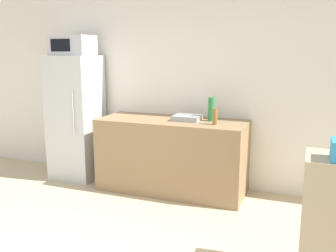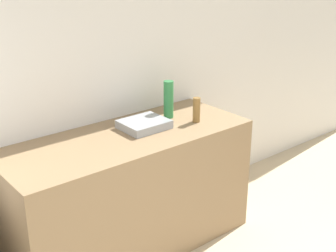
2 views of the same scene
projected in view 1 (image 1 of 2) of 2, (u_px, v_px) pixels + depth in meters
wall_back at (172, 85)px, 4.95m from camera, size 8.00×0.06×2.60m
refrigerator at (76, 118)px, 5.16m from camera, size 0.62×0.60×1.69m
microwave at (73, 45)px, 4.96m from camera, size 0.54×0.38×0.26m
counter at (172, 155)px, 4.70m from camera, size 1.83×0.72×0.91m
sink_basin at (187, 118)px, 4.58m from camera, size 0.33×0.28×0.06m
bottle_tall at (211, 109)px, 4.52m from camera, size 0.08×0.08×0.29m
bottle_short at (215, 116)px, 4.30m from camera, size 0.06×0.06×0.19m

